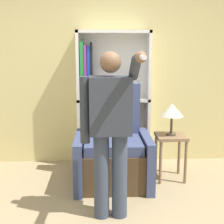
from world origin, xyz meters
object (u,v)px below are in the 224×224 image
at_px(person_standing, 111,127).
at_px(bookcase, 105,101).
at_px(armchair, 113,153).
at_px(table_lamp, 172,111).
at_px(side_table, 171,145).

bearing_deg(person_standing, bookcase, 90.32).
height_order(armchair, table_lamp, armchair).
bearing_deg(armchair, bookcase, 96.10).
distance_m(bookcase, side_table, 1.11).
bearing_deg(bookcase, armchair, -83.90).
distance_m(bookcase, person_standing, 1.50).
xyz_separation_m(bookcase, person_standing, (0.01, -1.50, -0.01)).
height_order(bookcase, person_standing, bookcase).
bearing_deg(bookcase, side_table, -36.04).
xyz_separation_m(armchair, side_table, (0.74, 0.07, 0.07)).
xyz_separation_m(armchair, person_standing, (-0.06, -0.84, 0.53)).
bearing_deg(armchair, person_standing, -94.27).
bearing_deg(side_table, armchair, -174.46).
bearing_deg(table_lamp, armchair, -174.46).
height_order(person_standing, side_table, person_standing).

